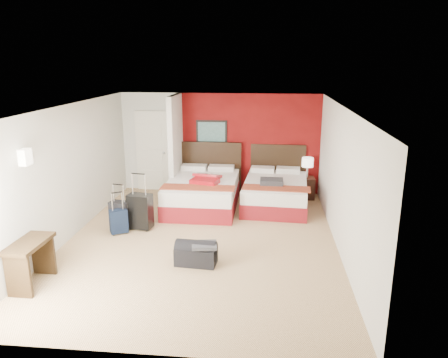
# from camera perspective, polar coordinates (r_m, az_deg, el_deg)

# --- Properties ---
(ground) EXTENTS (6.50, 6.50, 0.00)m
(ground) POSITION_cam_1_polar(r_m,az_deg,el_deg) (8.16, -3.05, -8.23)
(ground) COLOR tan
(ground) RESTS_ON ground
(room_walls) EXTENTS (5.02, 6.52, 2.50)m
(room_walls) POSITION_cam_1_polar(r_m,az_deg,el_deg) (9.38, -10.35, 2.81)
(room_walls) COLOR silver
(room_walls) RESTS_ON ground
(red_accent_panel) EXTENTS (3.50, 0.04, 2.50)m
(red_accent_panel) POSITION_cam_1_polar(r_m,az_deg,el_deg) (10.80, 3.41, 4.67)
(red_accent_panel) COLOR maroon
(red_accent_panel) RESTS_ON ground
(partition_wall) EXTENTS (0.12, 1.20, 2.50)m
(partition_wall) POSITION_cam_1_polar(r_m,az_deg,el_deg) (10.42, -6.43, 4.19)
(partition_wall) COLOR silver
(partition_wall) RESTS_ON ground
(entry_door) EXTENTS (0.82, 0.06, 2.05)m
(entry_door) POSITION_cam_1_polar(r_m,az_deg,el_deg) (11.20, -9.53, 3.70)
(entry_door) COLOR silver
(entry_door) RESTS_ON ground
(bed_left) EXTENTS (1.56, 2.21, 0.66)m
(bed_left) POSITION_cam_1_polar(r_m,az_deg,el_deg) (9.84, -2.86, -1.93)
(bed_left) COLOR silver
(bed_left) RESTS_ON ground
(bed_right) EXTENTS (1.55, 2.12, 0.61)m
(bed_right) POSITION_cam_1_polar(r_m,az_deg,el_deg) (9.97, 6.84, -1.95)
(bed_right) COLOR silver
(bed_right) RESTS_ON ground
(red_suitcase_open) EXTENTS (0.77, 0.93, 0.10)m
(red_suitcase_open) POSITION_cam_1_polar(r_m,az_deg,el_deg) (9.63, -2.39, 0.03)
(red_suitcase_open) COLOR #AC0E17
(red_suitcase_open) RESTS_ON bed_left
(jacket_bundle) EXTENTS (0.51, 0.41, 0.12)m
(jacket_bundle) POSITION_cam_1_polar(r_m,az_deg,el_deg) (9.58, 6.34, -0.38)
(jacket_bundle) COLOR #35363A
(jacket_bundle) RESTS_ON bed_right
(nightstand) EXTENTS (0.39, 0.39, 0.53)m
(nightstand) POSITION_cam_1_polar(r_m,az_deg,el_deg) (10.68, 10.88, -1.17)
(nightstand) COLOR #331911
(nightstand) RESTS_ON ground
(table_lamp) EXTENTS (0.30, 0.30, 0.49)m
(table_lamp) POSITION_cam_1_polar(r_m,az_deg,el_deg) (10.55, 11.02, 1.48)
(table_lamp) COLOR white
(table_lamp) RESTS_ON nightstand
(suitcase_black) EXTENTS (0.50, 0.36, 0.69)m
(suitcase_black) POSITION_cam_1_polar(r_m,az_deg,el_deg) (8.74, -11.07, -4.40)
(suitcase_black) COLOR black
(suitcase_black) RESTS_ON ground
(suitcase_charcoal) EXTENTS (0.41, 0.30, 0.55)m
(suitcase_charcoal) POSITION_cam_1_polar(r_m,az_deg,el_deg) (8.83, -13.64, -4.83)
(suitcase_charcoal) COLOR black
(suitcase_charcoal) RESTS_ON ground
(suitcase_navy) EXTENTS (0.39, 0.34, 0.46)m
(suitcase_navy) POSITION_cam_1_polar(r_m,az_deg,el_deg) (8.64, -13.83, -5.64)
(suitcase_navy) COLOR black
(suitcase_navy) RESTS_ON ground
(duffel_bag) EXTENTS (0.70, 0.41, 0.34)m
(duffel_bag) POSITION_cam_1_polar(r_m,az_deg,el_deg) (7.24, -3.74, -9.99)
(duffel_bag) COLOR black
(duffel_bag) RESTS_ON ground
(jacket_draped) EXTENTS (0.45, 0.40, 0.05)m
(jacket_draped) POSITION_cam_1_polar(r_m,az_deg,el_deg) (7.09, -2.62, -8.78)
(jacket_draped) COLOR #37383C
(jacket_draped) RESTS_ON duffel_bag
(desk) EXTENTS (0.44, 0.85, 0.70)m
(desk) POSITION_cam_1_polar(r_m,az_deg,el_deg) (7.14, -24.25, -10.21)
(desk) COLOR #312010
(desk) RESTS_ON ground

